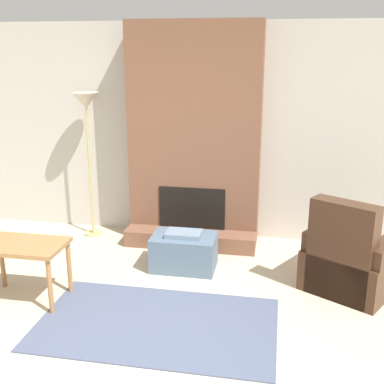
{
  "coord_description": "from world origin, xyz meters",
  "views": [
    {
      "loc": [
        1.0,
        -2.86,
        2.29
      ],
      "look_at": [
        0.0,
        2.53,
        0.65
      ],
      "focal_mm": 45.0,
      "sensor_mm": 36.0,
      "label": 1
    }
  ],
  "objects_px": {
    "armchair": "(351,262)",
    "floor_lamp_left": "(86,112)",
    "ottoman": "(184,251)",
    "side_table": "(22,251)"
  },
  "relations": [
    {
      "from": "side_table",
      "to": "floor_lamp_left",
      "type": "height_order",
      "value": "floor_lamp_left"
    },
    {
      "from": "armchair",
      "to": "floor_lamp_left",
      "type": "distance_m",
      "value": 3.42
    },
    {
      "from": "ottoman",
      "to": "floor_lamp_left",
      "type": "relative_size",
      "value": 0.38
    },
    {
      "from": "floor_lamp_left",
      "to": "armchair",
      "type": "bearing_deg",
      "value": -16.82
    },
    {
      "from": "armchair",
      "to": "floor_lamp_left",
      "type": "bearing_deg",
      "value": 13.89
    },
    {
      "from": "armchair",
      "to": "ottoman",
      "type": "bearing_deg",
      "value": 25.6
    },
    {
      "from": "armchair",
      "to": "side_table",
      "type": "bearing_deg",
      "value": 45.15
    },
    {
      "from": "armchair",
      "to": "side_table",
      "type": "height_order",
      "value": "armchair"
    },
    {
      "from": "ottoman",
      "to": "floor_lamp_left",
      "type": "xyz_separation_m",
      "value": [
        -1.34,
        0.77,
        1.37
      ]
    },
    {
      "from": "ottoman",
      "to": "armchair",
      "type": "distance_m",
      "value": 1.71
    }
  ]
}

